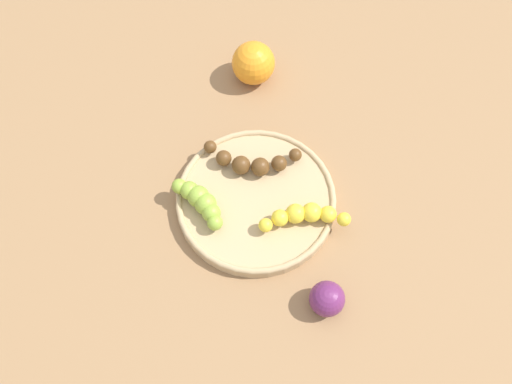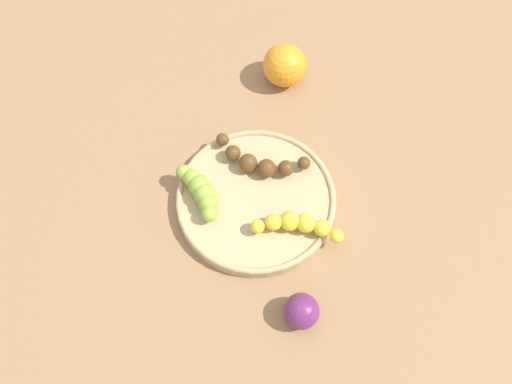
{
  "view_description": "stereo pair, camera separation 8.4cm",
  "coord_description": "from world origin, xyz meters",
  "px_view_note": "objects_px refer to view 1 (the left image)",
  "views": [
    {
      "loc": [
        0.17,
        -0.36,
        0.81
      ],
      "look_at": [
        0.0,
        0.0,
        0.04
      ],
      "focal_mm": 39.44,
      "sensor_mm": 36.0,
      "label": 1
    },
    {
      "loc": [
        0.24,
        -0.31,
        0.81
      ],
      "look_at": [
        0.0,
        0.0,
        0.04
      ],
      "focal_mm": 39.44,
      "sensor_mm": 36.0,
      "label": 2
    }
  ],
  "objects_px": {
    "plum_purple": "(327,299)",
    "orange_fruit": "(253,63)",
    "fruit_bowl": "(256,199)",
    "banana_overripe": "(251,162)",
    "banana_green": "(200,201)",
    "banana_yellow": "(304,216)"
  },
  "relations": [
    {
      "from": "banana_overripe",
      "to": "plum_purple",
      "type": "distance_m",
      "value": 0.25
    },
    {
      "from": "banana_green",
      "to": "banana_yellow",
      "type": "distance_m",
      "value": 0.16
    },
    {
      "from": "banana_overripe",
      "to": "banana_yellow",
      "type": "bearing_deg",
      "value": 46.56
    },
    {
      "from": "banana_green",
      "to": "plum_purple",
      "type": "xyz_separation_m",
      "value": [
        0.23,
        -0.06,
        -0.01
      ]
    },
    {
      "from": "banana_green",
      "to": "orange_fruit",
      "type": "bearing_deg",
      "value": 30.4
    },
    {
      "from": "fruit_bowl",
      "to": "plum_purple",
      "type": "bearing_deg",
      "value": -33.04
    },
    {
      "from": "banana_overripe",
      "to": "banana_yellow",
      "type": "height_order",
      "value": "same"
    },
    {
      "from": "banana_overripe",
      "to": "banana_green",
      "type": "relative_size",
      "value": 1.48
    },
    {
      "from": "orange_fruit",
      "to": "banana_overripe",
      "type": "bearing_deg",
      "value": -65.52
    },
    {
      "from": "banana_yellow",
      "to": "orange_fruit",
      "type": "xyz_separation_m",
      "value": [
        -0.19,
        0.23,
        0.0
      ]
    },
    {
      "from": "plum_purple",
      "to": "orange_fruit",
      "type": "bearing_deg",
      "value": 129.62
    },
    {
      "from": "orange_fruit",
      "to": "plum_purple",
      "type": "bearing_deg",
      "value": -50.38
    },
    {
      "from": "banana_green",
      "to": "banana_yellow",
      "type": "relative_size",
      "value": 0.82
    },
    {
      "from": "banana_green",
      "to": "banana_yellow",
      "type": "height_order",
      "value": "banana_green"
    },
    {
      "from": "banana_overripe",
      "to": "orange_fruit",
      "type": "bearing_deg",
      "value": -174.7
    },
    {
      "from": "fruit_bowl",
      "to": "banana_green",
      "type": "height_order",
      "value": "banana_green"
    },
    {
      "from": "banana_overripe",
      "to": "plum_purple",
      "type": "height_order",
      "value": "plum_purple"
    },
    {
      "from": "banana_overripe",
      "to": "plum_purple",
      "type": "relative_size",
      "value": 2.91
    },
    {
      "from": "orange_fruit",
      "to": "banana_yellow",
      "type": "bearing_deg",
      "value": -49.76
    },
    {
      "from": "fruit_bowl",
      "to": "banana_yellow",
      "type": "bearing_deg",
      "value": -2.47
    },
    {
      "from": "banana_green",
      "to": "plum_purple",
      "type": "height_order",
      "value": "banana_green"
    },
    {
      "from": "plum_purple",
      "to": "fruit_bowl",
      "type": "bearing_deg",
      "value": 146.96
    }
  ]
}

